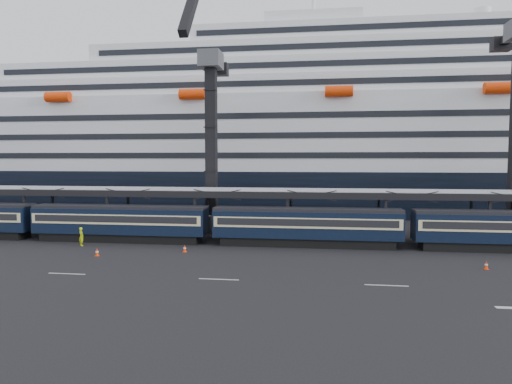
# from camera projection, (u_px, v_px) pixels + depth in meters

# --- Properties ---
(ground) EXTENTS (260.00, 260.00, 0.00)m
(ground) POSITION_uv_depth(u_px,v_px,m) (405.00, 273.00, 35.58)
(ground) COLOR black
(ground) RESTS_ON ground
(train) EXTENTS (133.05, 3.00, 4.05)m
(train) POSITION_uv_depth(u_px,v_px,m) (340.00, 225.00, 45.95)
(train) COLOR black
(train) RESTS_ON ground
(canopy) EXTENTS (130.00, 6.25, 5.53)m
(canopy) POSITION_uv_depth(u_px,v_px,m) (382.00, 193.00, 49.05)
(canopy) COLOR gray
(canopy) RESTS_ON ground
(cruise_ship) EXTENTS (214.09, 28.84, 34.00)m
(cruise_ship) POSITION_uv_depth(u_px,v_px,m) (352.00, 140.00, 80.31)
(cruise_ship) COLOR black
(cruise_ship) RESTS_ON ground
(crane_dark_near) EXTENTS (4.50, 17.75, 35.08)m
(crane_dark_near) POSITION_uv_depth(u_px,v_px,m) (210.00, 134.00, 55.86)
(crane_dark_near) COLOR #46484D
(crane_dark_near) RESTS_ON ground
(worker) EXTENTS (0.83, 0.80, 1.92)m
(worker) POSITION_uv_depth(u_px,v_px,m) (81.00, 237.00, 46.64)
(worker) COLOR #C5E10B
(worker) RESTS_ON ground
(traffic_cone_b) EXTENTS (0.37, 0.37, 0.74)m
(traffic_cone_b) POSITION_uv_depth(u_px,v_px,m) (185.00, 248.00, 43.45)
(traffic_cone_b) COLOR #FA3A07
(traffic_cone_b) RESTS_ON ground
(traffic_cone_c) EXTENTS (0.38, 0.38, 0.75)m
(traffic_cone_c) POSITION_uv_depth(u_px,v_px,m) (97.00, 252.00, 41.69)
(traffic_cone_c) COLOR #FA3A07
(traffic_cone_c) RESTS_ON ground
(traffic_cone_d) EXTENTS (0.35, 0.35, 0.70)m
(traffic_cone_d) POSITION_uv_depth(u_px,v_px,m) (486.00, 265.00, 36.64)
(traffic_cone_d) COLOR #FA3A07
(traffic_cone_d) RESTS_ON ground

